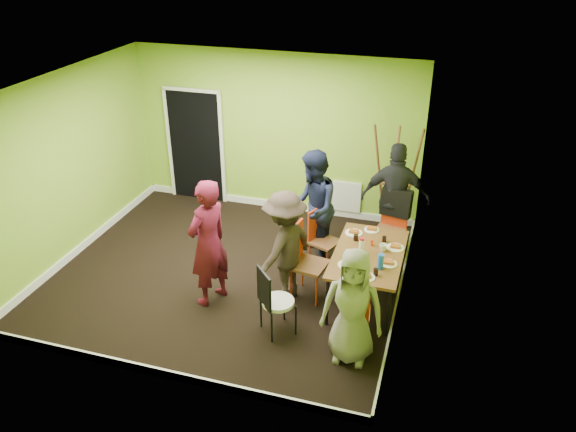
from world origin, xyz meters
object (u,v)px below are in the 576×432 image
dining_table (369,256)px  blue_bottle (381,262)px  chair_bentwood (273,298)px  person_standing (208,243)px  person_left_near (285,247)px  easel (394,183)px  person_back_end (396,198)px  chair_back_end (395,210)px  orange_bottle (372,243)px  chair_left_near (304,257)px  person_left_far (313,208)px  person_front_end (353,307)px  chair_front_end (355,310)px  thermos (361,247)px  chair_left_far (321,235)px

dining_table → blue_bottle: blue_bottle is taller
chair_bentwood → person_standing: bearing=-154.9°
person_left_near → chair_bentwood: bearing=28.1°
easel → person_back_end: bearing=-79.9°
chair_back_end → orange_bottle: 1.10m
chair_left_near → chair_back_end: (1.03, 1.41, 0.17)m
orange_bottle → person_back_end: (0.15, 1.26, 0.09)m
chair_back_end → dining_table: bearing=94.3°
easel → orange_bottle: size_ratio=22.60×
dining_table → person_back_end: person_back_end is taller
person_left_far → person_left_near: size_ratio=1.11×
easel → person_left_near: size_ratio=1.21×
person_left_near → person_front_end: 1.45m
dining_table → person_left_near: (-1.09, -0.25, 0.10)m
person_front_end → chair_back_end: bearing=85.0°
chair_front_end → thermos: thermos is taller
person_left_far → orange_bottle: bearing=42.1°
dining_table → chair_front_end: size_ratio=1.73×
chair_left_far → blue_bottle: size_ratio=4.48×
chair_left_far → easel: 1.57m
chair_left_far → dining_table: bearing=72.3°
chair_front_end → person_left_far: size_ratio=0.49×
person_left_near → thermos: bearing=124.1°
chair_left_near → thermos: bearing=105.3°
thermos → person_front_end: bearing=-84.5°
orange_bottle → chair_bentwood: bearing=-129.1°
person_left_near → person_back_end: bearing=165.8°
chair_front_end → blue_bottle: (0.19, 0.59, 0.37)m
dining_table → person_left_near: size_ratio=0.94×
dining_table → person_front_end: person_front_end is taller
easel → person_front_end: easel is taller
chair_back_end → chair_bentwood: (-1.17, -2.32, -0.25)m
person_standing → person_left_near: person_standing is taller
chair_bentwood → person_standing: 1.17m
chair_left_far → easel: easel is taller
chair_left_far → person_back_end: person_back_end is taller
chair_bentwood → person_left_far: bearing=136.4°
dining_table → thermos: thermos is taller
easel → person_back_end: size_ratio=1.09×
chair_left_far → orange_bottle: chair_left_far is taller
chair_left_near → person_left_near: bearing=-51.4°
chair_left_far → person_back_end: (0.97, 0.80, 0.37)m
dining_table → chair_left_near: size_ratio=1.40×
person_left_far → person_left_near: person_left_far is taller
chair_left_far → person_back_end: 1.31m
dining_table → easel: bearing=87.6°
dining_table → person_standing: 2.13m
easel → thermos: easel is taller
dining_table → person_left_far: bearing=140.5°
thermos → blue_bottle: bearing=-45.2°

